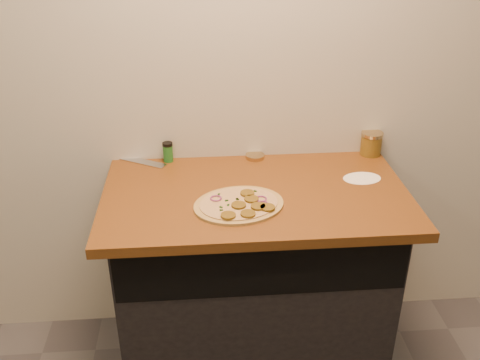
{
  "coord_description": "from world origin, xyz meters",
  "views": [
    {
      "loc": [
        -0.21,
        -0.41,
        1.92
      ],
      "look_at": [
        -0.06,
        1.42,
        0.95
      ],
      "focal_mm": 40.0,
      "sensor_mm": 36.0,
      "label": 1
    }
  ],
  "objects": [
    {
      "name": "pizza",
      "position": [
        -0.07,
        1.31,
        0.91
      ],
      "size": [
        0.4,
        0.4,
        0.02
      ],
      "color": "tan",
      "rests_on": "countertop"
    },
    {
      "name": "spice_shaker",
      "position": [
        -0.35,
        1.72,
        0.94
      ],
      "size": [
        0.04,
        0.04,
        0.09
      ],
      "color": "#216A25",
      "rests_on": "countertop"
    },
    {
      "name": "mason_jar_lid",
      "position": [
        0.03,
        1.72,
        0.91
      ],
      "size": [
        0.1,
        0.1,
        0.02
      ],
      "primitive_type": "cylinder",
      "rotation": [
        0.0,
        0.0,
        -0.25
      ],
      "color": "tan",
      "rests_on": "countertop"
    },
    {
      "name": "salsa_jar",
      "position": [
        0.55,
        1.72,
        0.95
      ],
      "size": [
        0.1,
        0.1,
        0.11
      ],
      "color": "#A22910",
      "rests_on": "countertop"
    },
    {
      "name": "cabinet",
      "position": [
        0.0,
        1.45,
        0.43
      ],
      "size": [
        1.1,
        0.6,
        0.86
      ],
      "primitive_type": "cube",
      "color": "black",
      "rests_on": "ground"
    },
    {
      "name": "chefs_knife",
      "position": [
        -0.54,
        1.76,
        0.91
      ],
      "size": [
        0.32,
        0.2,
        0.02
      ],
      "color": "#B7BAC1",
      "rests_on": "countertop"
    },
    {
      "name": "countertop",
      "position": [
        0.0,
        1.42,
        0.88
      ],
      "size": [
        1.2,
        0.7,
        0.04
      ],
      "primitive_type": "cube",
      "color": "brown",
      "rests_on": "cabinet"
    },
    {
      "name": "flour_spill",
      "position": [
        0.45,
        1.49,
        0.9
      ],
      "size": [
        0.18,
        0.18,
        0.0
      ],
      "primitive_type": "cylinder",
      "rotation": [
        0.0,
        0.0,
        0.11
      ],
      "color": "white",
      "rests_on": "countertop"
    },
    {
      "name": "room_shell",
      "position": [
        0.0,
        0.0,
        1.7
      ],
      "size": [
        4.02,
        3.52,
        2.71
      ],
      "color": "beige",
      "rests_on": "ground"
    }
  ]
}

